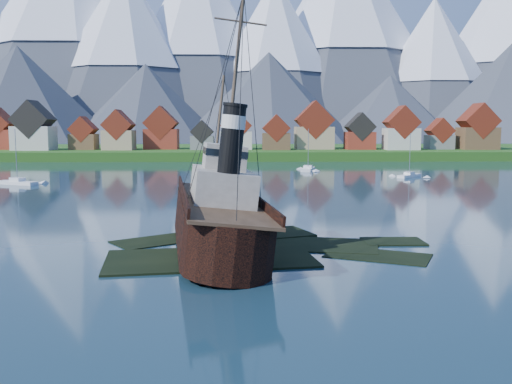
{
  "coord_description": "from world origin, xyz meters",
  "views": [
    {
      "loc": [
        -0.26,
        -50.82,
        11.72
      ],
      "look_at": [
        1.22,
        6.0,
        5.0
      ],
      "focal_mm": 40.0,
      "sensor_mm": 36.0,
      "label": 1
    }
  ],
  "objects_px": {
    "sailboat_c": "(17,183)",
    "tugboat_wreck": "(215,214)",
    "sailboat_d": "(409,176)",
    "sailboat_e": "(308,170)"
  },
  "relations": [
    {
      "from": "tugboat_wreck",
      "to": "sailboat_d",
      "type": "xyz_separation_m",
      "value": [
        40.27,
        71.61,
        -2.86
      ]
    },
    {
      "from": "sailboat_c",
      "to": "tugboat_wreck",
      "type": "bearing_deg",
      "value": -119.29
    },
    {
      "from": "sailboat_e",
      "to": "sailboat_d",
      "type": "bearing_deg",
      "value": -28.42
    },
    {
      "from": "sailboat_c",
      "to": "sailboat_d",
      "type": "height_order",
      "value": "sailboat_c"
    },
    {
      "from": "sailboat_d",
      "to": "sailboat_e",
      "type": "xyz_separation_m",
      "value": [
        -20.53,
        19.34,
        0.01
      ]
    },
    {
      "from": "tugboat_wreck",
      "to": "sailboat_e",
      "type": "distance_m",
      "value": 93.12
    },
    {
      "from": "sailboat_c",
      "to": "sailboat_e",
      "type": "distance_m",
      "value": 69.61
    },
    {
      "from": "sailboat_c",
      "to": "sailboat_d",
      "type": "distance_m",
      "value": 82.97
    },
    {
      "from": "sailboat_c",
      "to": "sailboat_e",
      "type": "bearing_deg",
      "value": -36.67
    },
    {
      "from": "sailboat_c",
      "to": "sailboat_d",
      "type": "relative_size",
      "value": 1.1
    }
  ]
}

